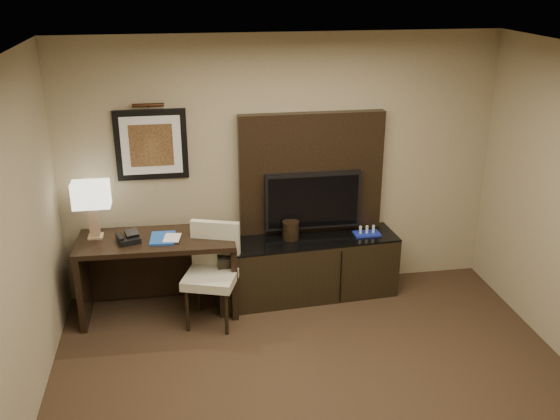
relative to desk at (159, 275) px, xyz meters
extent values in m
cube|color=silver|center=(1.31, -2.10, 2.29)|extent=(4.50, 5.00, 0.01)
cube|color=tan|center=(1.31, 0.40, 0.94)|extent=(4.50, 0.01, 2.70)
cube|color=black|center=(0.00, 0.00, 0.00)|extent=(1.54, 0.70, 0.81)
cube|color=black|center=(1.51, 0.10, -0.08)|extent=(1.94, 0.66, 0.66)
cube|color=black|center=(1.61, 0.34, 0.86)|extent=(1.50, 0.12, 1.30)
cube|color=black|center=(1.61, 0.24, 0.61)|extent=(1.00, 0.08, 0.60)
cube|color=black|center=(0.01, 0.38, 1.24)|extent=(0.70, 0.04, 0.70)
cylinder|color=#412414|center=(0.01, 0.34, 1.64)|extent=(0.04, 0.04, 0.30)
cube|color=#194AA7|center=(0.07, -0.03, 0.42)|extent=(0.25, 0.32, 0.02)
imported|color=#C3AC99|center=(0.07, -0.04, 0.51)|extent=(0.16, 0.04, 0.21)
cylinder|color=black|center=(1.36, 0.12, 0.34)|extent=(0.18, 0.18, 0.19)
camera|label=1|loc=(0.29, -5.67, 2.87)|focal=40.00mm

